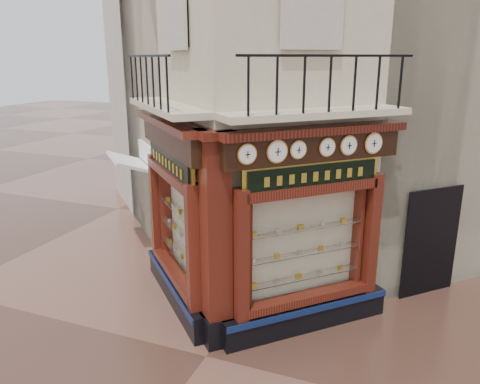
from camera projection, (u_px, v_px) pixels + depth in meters
The scene contains 17 objects.
ground at pixel (206, 356), 8.32m from camera, with size 80.00×80.00×0.00m, color #472B21.
main_building at pixel (303, 22), 12.16m from camera, with size 8.00×8.00×12.00m, color beige.
neighbour_left at pixel (248, 45), 15.39m from camera, with size 8.00×8.00×11.00m, color beige.
neighbour_right at pixel (406, 44), 13.65m from camera, with size 8.00×8.00×11.00m, color beige.
shopfront_left at pixel (175, 215), 9.67m from camera, with size 2.86×2.86×3.98m.
shopfront_right at pixel (309, 233), 8.68m from camera, with size 2.86×2.86×3.98m.
corner_pilaster at pixel (216, 245), 8.23m from camera, with size 0.85×0.85×3.98m.
balcony at pixel (237, 109), 8.48m from camera, with size 5.94×2.97×1.03m.
clock_a at pixel (247, 154), 7.54m from camera, with size 0.28×0.28×0.35m.
clock_b at pixel (277, 152), 7.75m from camera, with size 0.32×0.32×0.40m.
clock_c at pixel (298, 150), 7.91m from camera, with size 0.26×0.26×0.32m.
clock_d at pixel (327, 147), 8.13m from camera, with size 0.27×0.27×0.33m.
clock_e at pixel (348, 145), 8.30m from camera, with size 0.29×0.29×0.36m.
clock_f at pixel (373, 143), 8.51m from camera, with size 0.32×0.32×0.40m.
awning at pixel (136, 248), 13.04m from camera, with size 1.72×1.03×0.08m, color white, non-canonical shape.
signboard_left at pixel (169, 163), 9.33m from camera, with size 2.16×2.16×0.58m.
signboard_right at pixel (314, 176), 8.30m from camera, with size 2.02×2.02×0.54m.
Camera 1 is at (3.19, -6.46, 5.12)m, focal length 35.00 mm.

